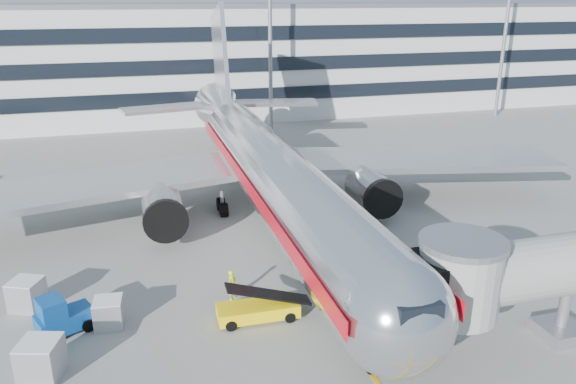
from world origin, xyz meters
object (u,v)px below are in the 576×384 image
object	(u,v)px
main_jet	(267,168)
ramp_worker	(232,285)
baggage_tug	(61,317)
cargo_container_right	(109,313)
belt_loader	(258,309)
cargo_container_left	(27,294)
cargo_container_front	(41,359)

from	to	relation	value
main_jet	ramp_worker	bearing A→B (deg)	-113.49
main_jet	baggage_tug	world-z (taller)	main_jet
baggage_tug	cargo_container_right	size ratio (longest dim) A/B	2.00
main_jet	belt_loader	xyz separation A→B (m)	(-4.00, -13.84, -3.61)
main_jet	baggage_tug	bearing A→B (deg)	-138.92
cargo_container_right	belt_loader	bearing A→B (deg)	-11.44
belt_loader	cargo_container_right	distance (m)	7.87
baggage_tug	cargo_container_right	world-z (taller)	baggage_tug
belt_loader	cargo_container_left	world-z (taller)	belt_loader
baggage_tug	cargo_container_front	bearing A→B (deg)	-98.62
baggage_tug	ramp_worker	size ratio (longest dim) A/B	1.77
cargo_container_left	main_jet	bearing A→B (deg)	29.47
belt_loader	cargo_container_left	size ratio (longest dim) A/B	2.18
baggage_tug	cargo_container_right	distance (m)	2.35
belt_loader	ramp_worker	world-z (taller)	belt_loader
baggage_tug	cargo_container_left	size ratio (longest dim) A/B	1.50
cargo_container_right	ramp_worker	world-z (taller)	ramp_worker
cargo_container_front	ramp_worker	world-z (taller)	cargo_container_front
cargo_container_right	ramp_worker	distance (m)	6.86
belt_loader	cargo_container_front	xyz separation A→B (m)	(-10.60, -2.01, 0.31)
cargo_container_right	ramp_worker	bearing A→B (deg)	7.97
belt_loader	ramp_worker	distance (m)	2.69
belt_loader	cargo_container_right	xyz separation A→B (m)	(-7.71, 1.56, 0.15)
baggage_tug	cargo_container_front	xyz separation A→B (m)	(-0.54, -3.59, 0.02)
cargo_container_front	baggage_tug	bearing A→B (deg)	81.38
cargo_container_left	ramp_worker	size ratio (longest dim) A/B	1.18
baggage_tug	ramp_worker	xyz separation A→B (m)	(9.14, 0.93, -0.01)
baggage_tug	cargo_container_front	world-z (taller)	baggage_tug
baggage_tug	cargo_container_front	size ratio (longest dim) A/B	1.46
cargo_container_left	cargo_container_right	xyz separation A→B (m)	(4.42, -3.16, -0.08)
cargo_container_left	ramp_worker	xyz separation A→B (m)	(11.21, -2.21, 0.04)
cargo_container_front	belt_loader	bearing A→B (deg)	10.72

